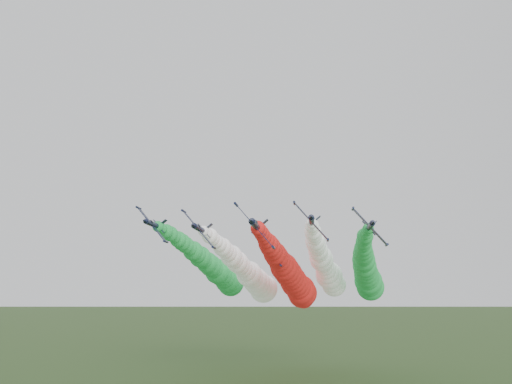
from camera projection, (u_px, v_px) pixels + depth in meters
jet_lead at (291, 276)px, 122.32m from camera, size 12.98×70.96×17.92m
jet_inner_left at (250, 275)px, 138.63m from camera, size 13.45×71.42×18.39m
jet_inner_right at (326, 268)px, 134.44m from camera, size 12.77×70.75×17.72m
jet_outer_left at (215, 269)px, 145.08m from camera, size 13.35×71.32×18.29m
jet_outer_right at (367, 273)px, 138.82m from camera, size 13.36×71.34×18.30m
jet_trail at (294, 285)px, 149.69m from camera, size 12.79×70.75×17.71m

